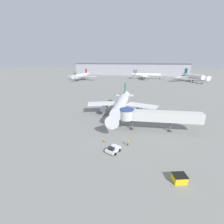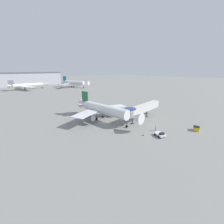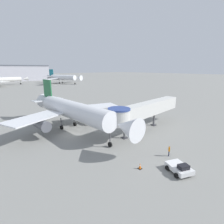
{
  "view_description": "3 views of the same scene",
  "coord_description": "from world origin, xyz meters",
  "px_view_note": "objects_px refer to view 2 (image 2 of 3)",
  "views": [
    {
      "loc": [
        11.28,
        -49.01,
        19.22
      ],
      "look_at": [
        0.28,
        -4.68,
        3.6
      ],
      "focal_mm": 24.0,
      "sensor_mm": 36.0,
      "label": 1
    },
    {
      "loc": [
        -34.39,
        -41.17,
        19.4
      ],
      "look_at": [
        5.01,
        0.51,
        3.1
      ],
      "focal_mm": 24.0,
      "sensor_mm": 36.0,
      "label": 2
    },
    {
      "loc": [
        -15.11,
        -30.6,
        13.17
      ],
      "look_at": [
        6.05,
        -5.93,
        4.95
      ],
      "focal_mm": 28.0,
      "sensor_mm": 36.0,
      "label": 3
    }
  ],
  "objects_px": {
    "traffic_cone_near_nose": "(143,134)",
    "jet_bridge": "(142,109)",
    "pushback_tug_white": "(160,134)",
    "service_container_yellow": "(196,128)",
    "main_airplane": "(103,109)",
    "background_jet_gray_tail": "(27,85)",
    "background_jet_teal_tail": "(74,83)",
    "traffic_cone_starboard_wing": "(121,114)",
    "ground_crew_marshaller": "(156,128)"
  },
  "relations": [
    {
      "from": "service_container_yellow",
      "to": "background_jet_teal_tail",
      "type": "xyz_separation_m",
      "value": [
        34.61,
        139.77,
        4.53
      ]
    },
    {
      "from": "jet_bridge",
      "to": "service_container_yellow",
      "type": "height_order",
      "value": "jet_bridge"
    },
    {
      "from": "service_container_yellow",
      "to": "traffic_cone_near_nose",
      "type": "bearing_deg",
      "value": 148.81
    },
    {
      "from": "jet_bridge",
      "to": "background_jet_gray_tail",
      "type": "distance_m",
      "value": 135.61
    },
    {
      "from": "pushback_tug_white",
      "to": "service_container_yellow",
      "type": "xyz_separation_m",
      "value": [
        12.8,
        -5.82,
        0.04
      ]
    },
    {
      "from": "pushback_tug_white",
      "to": "background_jet_gray_tail",
      "type": "distance_m",
      "value": 149.02
    },
    {
      "from": "main_airplane",
      "to": "pushback_tug_white",
      "type": "xyz_separation_m",
      "value": [
        2.6,
        -23.31,
        -3.71
      ]
    },
    {
      "from": "jet_bridge",
      "to": "traffic_cone_starboard_wing",
      "type": "relative_size",
      "value": 34.95
    },
    {
      "from": "jet_bridge",
      "to": "background_jet_teal_tail",
      "type": "xyz_separation_m",
      "value": [
        38.59,
        120.53,
        0.71
      ]
    },
    {
      "from": "pushback_tug_white",
      "to": "ground_crew_marshaller",
      "type": "distance_m",
      "value": 4.36
    },
    {
      "from": "traffic_cone_near_nose",
      "to": "main_airplane",
      "type": "bearing_deg",
      "value": 88.17
    },
    {
      "from": "service_container_yellow",
      "to": "traffic_cone_starboard_wing",
      "type": "relative_size",
      "value": 4.15
    },
    {
      "from": "pushback_tug_white",
      "to": "background_jet_teal_tail",
      "type": "distance_m",
      "value": 142.17
    },
    {
      "from": "main_airplane",
      "to": "service_container_yellow",
      "type": "distance_m",
      "value": 33.16
    },
    {
      "from": "main_airplane",
      "to": "traffic_cone_starboard_wing",
      "type": "bearing_deg",
      "value": -2.38
    },
    {
      "from": "jet_bridge",
      "to": "background_jet_teal_tail",
      "type": "height_order",
      "value": "background_jet_teal_tail"
    },
    {
      "from": "traffic_cone_near_nose",
      "to": "jet_bridge",
      "type": "bearing_deg",
      "value": 38.41
    },
    {
      "from": "traffic_cone_starboard_wing",
      "to": "traffic_cone_near_nose",
      "type": "bearing_deg",
      "value": -118.48
    },
    {
      "from": "traffic_cone_near_nose",
      "to": "background_jet_teal_tail",
      "type": "bearing_deg",
      "value": 68.73
    },
    {
      "from": "service_container_yellow",
      "to": "background_jet_gray_tail",
      "type": "relative_size",
      "value": 0.07
    },
    {
      "from": "traffic_cone_starboard_wing",
      "to": "ground_crew_marshaller",
      "type": "height_order",
      "value": "ground_crew_marshaller"
    },
    {
      "from": "pushback_tug_white",
      "to": "traffic_cone_near_nose",
      "type": "xyz_separation_m",
      "value": [
        -3.22,
        3.88,
        -0.25
      ]
    },
    {
      "from": "main_airplane",
      "to": "ground_crew_marshaller",
      "type": "relative_size",
      "value": 19.07
    },
    {
      "from": "pushback_tug_white",
      "to": "service_container_yellow",
      "type": "height_order",
      "value": "pushback_tug_white"
    },
    {
      "from": "traffic_cone_near_nose",
      "to": "background_jet_teal_tail",
      "type": "distance_m",
      "value": 139.66
    },
    {
      "from": "traffic_cone_near_nose",
      "to": "background_jet_teal_tail",
      "type": "xyz_separation_m",
      "value": [
        50.63,
        130.07,
        4.82
      ]
    },
    {
      "from": "background_jet_teal_tail",
      "to": "jet_bridge",
      "type": "bearing_deg",
      "value": -129.96
    },
    {
      "from": "traffic_cone_near_nose",
      "to": "background_jet_gray_tail",
      "type": "distance_m",
      "value": 145.27
    },
    {
      "from": "pushback_tug_white",
      "to": "background_jet_teal_tail",
      "type": "xyz_separation_m",
      "value": [
        47.41,
        133.95,
        4.57
      ]
    },
    {
      "from": "main_airplane",
      "to": "jet_bridge",
      "type": "relative_size",
      "value": 1.42
    },
    {
      "from": "traffic_cone_near_nose",
      "to": "pushback_tug_white",
      "type": "bearing_deg",
      "value": -50.26
    },
    {
      "from": "background_jet_teal_tail",
      "to": "service_container_yellow",
      "type": "bearing_deg",
      "value": -126.12
    },
    {
      "from": "pushback_tug_white",
      "to": "background_jet_gray_tail",
      "type": "bearing_deg",
      "value": 109.82
    },
    {
      "from": "jet_bridge",
      "to": "traffic_cone_starboard_wing",
      "type": "distance_m",
      "value": 10.93
    },
    {
      "from": "jet_bridge",
      "to": "traffic_cone_near_nose",
      "type": "xyz_separation_m",
      "value": [
        -12.04,
        -9.55,
        -4.11
      ]
    },
    {
      "from": "jet_bridge",
      "to": "ground_crew_marshaller",
      "type": "height_order",
      "value": "jet_bridge"
    },
    {
      "from": "main_airplane",
      "to": "service_container_yellow",
      "type": "relative_size",
      "value": 12.0
    },
    {
      "from": "traffic_cone_starboard_wing",
      "to": "ground_crew_marshaller",
      "type": "distance_m",
      "value": 20.64
    },
    {
      "from": "main_airplane",
      "to": "background_jet_gray_tail",
      "type": "bearing_deg",
      "value": 84.26
    },
    {
      "from": "pushback_tug_white",
      "to": "traffic_cone_near_nose",
      "type": "relative_size",
      "value": 4.71
    },
    {
      "from": "main_airplane",
      "to": "traffic_cone_starboard_wing",
      "type": "height_order",
      "value": "main_airplane"
    },
    {
      "from": "jet_bridge",
      "to": "ground_crew_marshaller",
      "type": "distance_m",
      "value": 12.29
    },
    {
      "from": "service_container_yellow",
      "to": "ground_crew_marshaller",
      "type": "distance_m",
      "value": 13.51
    },
    {
      "from": "jet_bridge",
      "to": "traffic_cone_near_nose",
      "type": "distance_m",
      "value": 15.91
    },
    {
      "from": "service_container_yellow",
      "to": "ground_crew_marshaller",
      "type": "relative_size",
      "value": 1.59
    },
    {
      "from": "jet_bridge",
      "to": "service_container_yellow",
      "type": "distance_m",
      "value": 20.02
    },
    {
      "from": "ground_crew_marshaller",
      "to": "background_jet_gray_tail",
      "type": "height_order",
      "value": "background_jet_gray_tail"
    },
    {
      "from": "traffic_cone_starboard_wing",
      "to": "background_jet_teal_tail",
      "type": "relative_size",
      "value": 0.02
    },
    {
      "from": "traffic_cone_near_nose",
      "to": "service_container_yellow",
      "type": "bearing_deg",
      "value": -31.19
    },
    {
      "from": "main_airplane",
      "to": "background_jet_teal_tail",
      "type": "bearing_deg",
      "value": 62.73
    }
  ]
}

